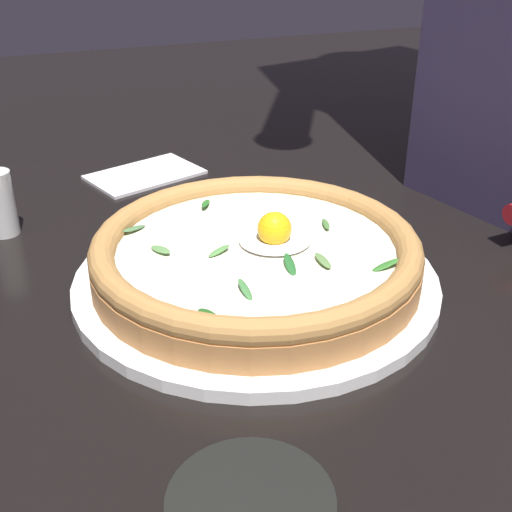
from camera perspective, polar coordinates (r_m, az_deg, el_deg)
ground_plane at (r=0.62m, az=-0.31°, el=-5.41°), size 2.40×2.40×0.03m
pizza_plate at (r=0.64m, az=-0.00°, el=-2.06°), size 0.34×0.34×0.01m
pizza at (r=0.62m, az=0.02°, el=0.19°), size 0.31×0.31×0.06m
folded_napkin at (r=0.90m, az=-9.43°, el=6.96°), size 0.16×0.13×0.01m
pepper_shaker at (r=0.77m, az=-20.94°, el=4.20°), size 0.03×0.03×0.07m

